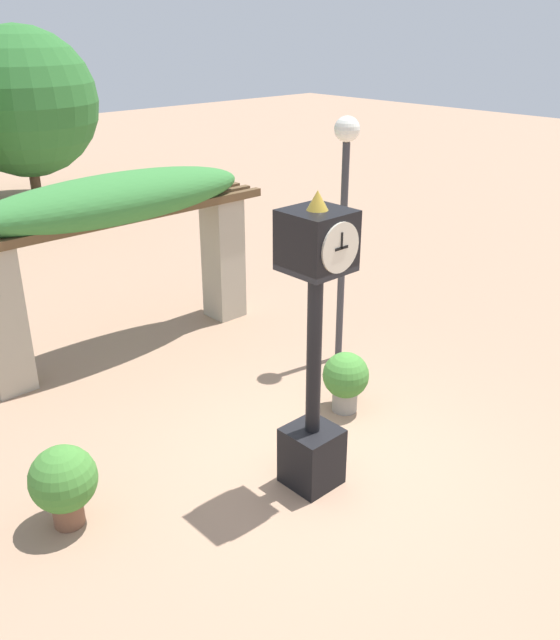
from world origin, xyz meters
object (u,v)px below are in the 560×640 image
Objects in this scene: pedestal_clock at (314,349)px; potted_plant_near_right at (346,378)px; potted_plant_near_left at (64,482)px; lamp_post at (345,189)px.

potted_plant_near_right is at bearing 28.88° from pedestal_clock.
pedestal_clock is 2.76m from potted_plant_near_left.
potted_plant_near_left is 3.64m from potted_plant_near_right.
lamp_post reaches higher than pedestal_clock.
lamp_post is (1.03, 1.05, 2.07)m from potted_plant_near_right.
pedestal_clock is at bearing -151.12° from potted_plant_near_right.
lamp_post is at bearing 37.06° from pedestal_clock.
lamp_post reaches higher than potted_plant_near_right.
potted_plant_near_left is at bearing -172.15° from lamp_post.
pedestal_clock is 1.94m from potted_plant_near_right.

